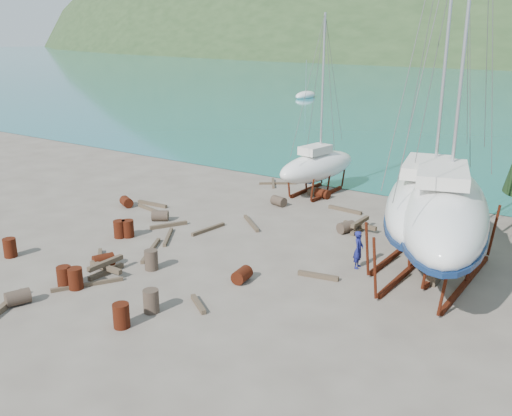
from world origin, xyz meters
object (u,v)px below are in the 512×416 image
Objects in this scene: small_sailboat_shore at (317,166)px; worker at (358,250)px; large_sailboat_far at (443,209)px; large_sailboat_near at (428,199)px.

small_sailboat_shore is 11.93m from worker.
large_sailboat_near is at bearing 107.17° from large_sailboat_far.
worker is at bearing -141.19° from large_sailboat_near.
large_sailboat_far is at bearing -30.82° from small_sailboat_shore.
large_sailboat_far reaches higher than small_sailboat_shore.
worker is at bearing 177.30° from large_sailboat_far.
large_sailboat_near reaches higher than small_sailboat_shore.
small_sailboat_shore is at bearing 123.20° from large_sailboat_far.
large_sailboat_near is 3.82m from worker.
large_sailboat_near is at bearing -46.52° from worker.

